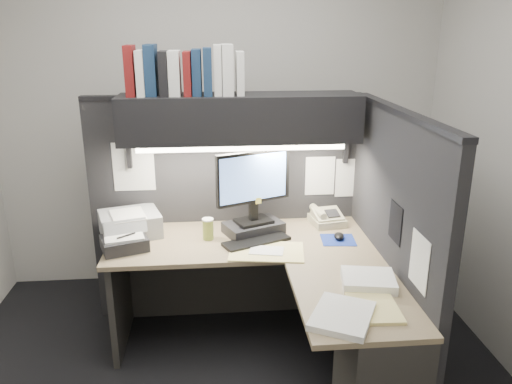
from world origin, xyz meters
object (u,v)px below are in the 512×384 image
Objects in this scene: desk at (302,322)px; keyboard at (256,241)px; telephone at (327,218)px; printer at (130,224)px; monitor at (253,201)px; notebook_stack at (124,243)px; coffee_cup at (208,230)px; overhead_shelf at (240,118)px.

desk is 0.61m from keyboard.
telephone is 0.59× the size of printer.
monitor reaches higher than notebook_stack.
notebook_stack is (-0.83, -0.02, 0.03)m from keyboard.
printer is at bearing 154.00° from monitor.
printer is at bearing 89.21° from notebook_stack.
desk is 1.20m from notebook_stack.
coffee_cup is at bearing 132.23° from desk.
notebook_stack is at bearing -108.16° from printer.
keyboard is 1.96× the size of telephone.
overhead_shelf is 0.81m from keyboard.
desk is 1.32m from printer.
telephone is at bearing 1.67° from overhead_shelf.
desk is at bearing -68.21° from overhead_shelf.
desk is at bearing -24.10° from notebook_stack.
keyboard is (-0.22, 0.49, 0.30)m from desk.
telephone is 1.36m from printer.
overhead_shelf is 1.08m from notebook_stack.
telephone is 1.69× the size of coffee_cup.
telephone is (0.61, 0.02, -0.73)m from overhead_shelf.
keyboard is at bearing 113.89° from desk.
overhead_shelf is 4.09× the size of printer.
overhead_shelf is at bearing -14.00° from printer.
monitor is at bearing 67.58° from keyboard.
telephone is at bearing 3.74° from keyboard.
overhead_shelf reaches higher than desk.
monitor is (0.08, -0.09, -0.54)m from overhead_shelf.
desk is 6.28× the size of notebook_stack.
printer is (-0.83, 0.22, 0.07)m from keyboard.
notebook_stack is (-0.00, -0.24, -0.04)m from printer.
desk is 0.89m from telephone.
notebook_stack is at bearing 155.90° from desk.
desk is 1.33m from overhead_shelf.
monitor is 0.84m from printer.
notebook_stack is (-0.52, -0.11, -0.03)m from coffee_cup.
monitor is 0.87m from notebook_stack.
coffee_cup is at bearing -143.31° from overhead_shelf.
printer is at bearing 141.28° from keyboard.
telephone reaches higher than notebook_stack.
keyboard is 3.33× the size of coffee_cup.
printer reaches higher than keyboard.
telephone is (0.53, 0.28, 0.03)m from keyboard.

